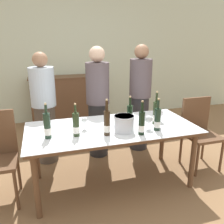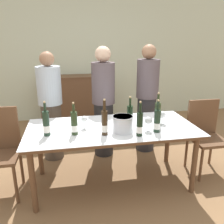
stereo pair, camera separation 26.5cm
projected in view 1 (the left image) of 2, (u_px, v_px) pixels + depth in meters
ground_plane at (112, 182)px, 2.93m from camera, size 12.00×12.00×0.00m
back_wall at (75, 53)px, 4.93m from camera, size 8.00×0.10×2.80m
sideboard_cabinet at (63, 100)px, 4.85m from camera, size 1.30×0.46×0.97m
dining_table at (112, 132)px, 2.73m from camera, size 1.92×0.91×0.73m
ice_bucket at (124, 123)px, 2.56m from camera, size 0.23×0.23×0.18m
wine_bottle_0 at (142, 123)px, 2.47m from camera, size 0.07×0.07×0.37m
wine_bottle_1 at (76, 125)px, 2.43m from camera, size 0.07×0.07×0.35m
wine_bottle_2 at (157, 120)px, 2.59m from camera, size 0.07×0.07×0.36m
wine_bottle_3 at (130, 117)px, 2.68m from camera, size 0.07×0.07×0.36m
wine_bottle_4 at (47, 126)px, 2.38m from camera, size 0.07×0.07×0.37m
wine_bottle_5 at (107, 123)px, 2.45m from camera, size 0.07×0.07×0.39m
wine_bottle_6 at (156, 113)px, 2.78m from camera, size 0.07×0.07×0.39m
wine_glass_0 at (160, 114)px, 2.84m from camera, size 0.09×0.09×0.15m
wine_glass_1 at (149, 120)px, 2.61m from camera, size 0.09×0.09×0.16m
wine_glass_2 at (84, 120)px, 2.62m from camera, size 0.07×0.07×0.15m
chair_right_end at (199, 128)px, 3.20m from camera, size 0.42×0.42×0.94m
person_host at (44, 110)px, 3.24m from camera, size 0.33×0.33×1.54m
person_guest_left at (98, 103)px, 3.41m from camera, size 0.33×0.33×1.60m
person_guest_right at (140, 99)px, 3.62m from camera, size 0.33×0.33×1.62m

